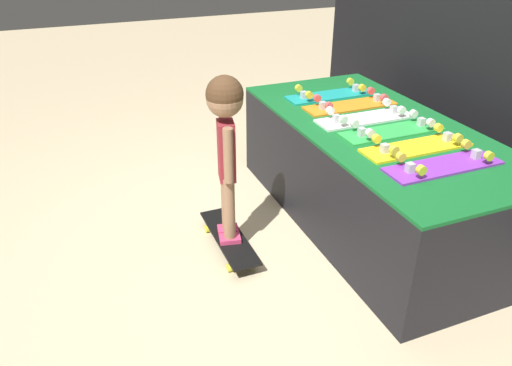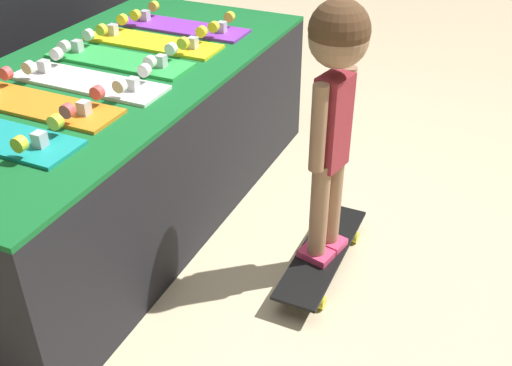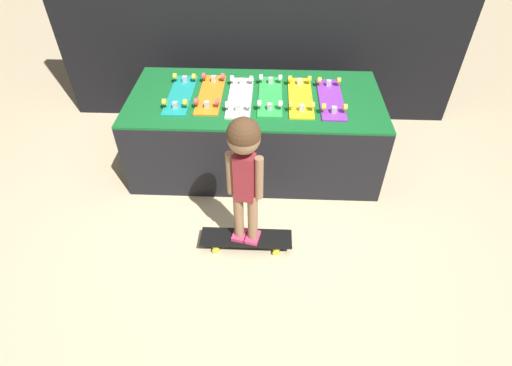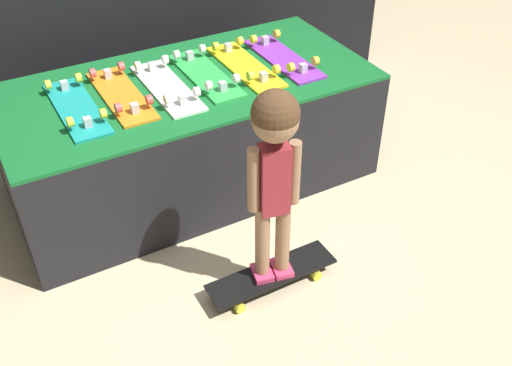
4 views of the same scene
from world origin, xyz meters
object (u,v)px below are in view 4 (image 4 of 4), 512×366
Objects in this scene: skateboard_white_on_rack at (167,86)px; child at (274,155)px; skateboard_yellow_on_rack at (245,65)px; skateboard_on_floor at (272,275)px; skateboard_teal_on_rack at (76,107)px; skateboard_purple_on_rack at (283,57)px; skateboard_green_on_rack at (206,74)px; skateboard_orange_on_rack at (121,94)px.

child reaches higher than skateboard_white_on_rack.
skateboard_yellow_on_rack is 1.29m from skateboard_on_floor.
skateboard_on_floor is (0.61, -1.04, -0.65)m from skateboard_teal_on_rack.
skateboard_teal_on_rack and skateboard_white_on_rack have the same top height.
child is at bearing -123.12° from skateboard_purple_on_rack.
child is (-0.15, -1.05, 0.11)m from skateboard_green_on_rack.
skateboard_purple_on_rack is (0.76, 0.00, 0.00)m from skateboard_white_on_rack.
child is at bearing -97.13° from skateboard_on_floor.
skateboard_yellow_on_rack is (0.25, -0.01, 0.00)m from skateboard_green_on_rack.
skateboard_teal_on_rack is at bearing 179.07° from skateboard_purple_on_rack.
skateboard_green_on_rack is at bearing 93.99° from child.
skateboard_orange_on_rack is at bearing 177.78° from skateboard_purple_on_rack.
skateboard_on_floor is at bearing -123.12° from skateboard_purple_on_rack.
skateboard_yellow_on_rack and skateboard_purple_on_rack have the same top height.
skateboard_orange_on_rack is at bearing 4.22° from skateboard_teal_on_rack.
skateboard_white_on_rack reaches higher than skateboard_on_floor.
skateboard_teal_on_rack is 0.98× the size of skateboard_on_floor.
skateboard_yellow_on_rack is (1.02, -0.00, 0.00)m from skateboard_teal_on_rack.
skateboard_yellow_on_rack is at bearing -0.10° from skateboard_teal_on_rack.
skateboard_purple_on_rack is at bearing -4.24° from skateboard_yellow_on_rack.
skateboard_yellow_on_rack is at bearing -1.54° from skateboard_orange_on_rack.
skateboard_orange_on_rack is (0.25, 0.02, 0.00)m from skateboard_teal_on_rack.
skateboard_white_on_rack is 1.00× the size of skateboard_yellow_on_rack.
skateboard_orange_on_rack is at bearing 178.46° from skateboard_yellow_on_rack.
skateboard_teal_on_rack is at bearing 120.59° from skateboard_on_floor.
skateboard_orange_on_rack is 0.77m from skateboard_yellow_on_rack.
skateboard_orange_on_rack is 0.26m from skateboard_white_on_rack.
skateboard_green_on_rack is (0.51, -0.01, 0.00)m from skateboard_orange_on_rack.
skateboard_yellow_on_rack is 0.26m from skateboard_purple_on_rack.
child reaches higher than skateboard_purple_on_rack.
skateboard_on_floor is 0.75m from child.
skateboard_orange_on_rack is 1.29m from skateboard_on_floor.
skateboard_orange_on_rack is at bearing 121.00° from child.
skateboard_green_on_rack is at bearing -1.09° from skateboard_orange_on_rack.
skateboard_teal_on_rack reaches higher than skateboard_on_floor.
skateboard_orange_on_rack is 1.00× the size of skateboard_green_on_rack.
skateboard_on_floor is (-0.41, -1.03, -0.65)m from skateboard_yellow_on_rack.
skateboard_green_on_rack is at bearing 81.70° from skateboard_on_floor.
skateboard_green_on_rack is 0.98× the size of skateboard_on_floor.
skateboard_on_floor is at bearing 95.16° from child.
skateboard_white_on_rack is 0.51m from skateboard_yellow_on_rack.
child is at bearing -98.30° from skateboard_green_on_rack.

